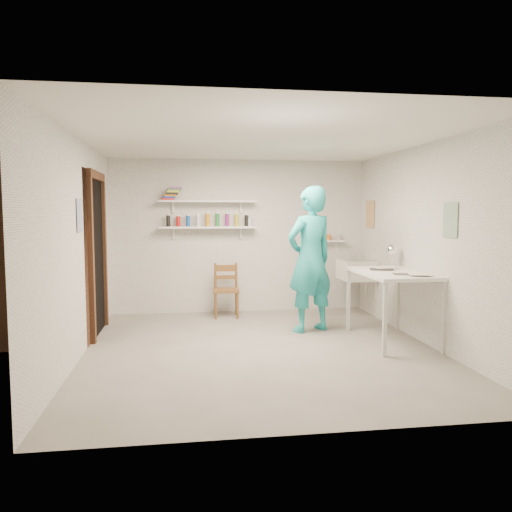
{
  "coord_description": "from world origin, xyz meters",
  "views": [
    {
      "loc": [
        -0.87,
        -5.6,
        1.59
      ],
      "look_at": [
        0.0,
        0.4,
        1.05
      ],
      "focal_mm": 35.0,
      "sensor_mm": 36.0,
      "label": 1
    }
  ],
  "objects": [
    {
      "name": "floor",
      "position": [
        0.0,
        0.0,
        -0.01
      ],
      "size": [
        4.0,
        4.5,
        0.02
      ],
      "primitive_type": "cube",
      "color": "slate",
      "rests_on": "ground"
    },
    {
      "name": "ceiling",
      "position": [
        0.0,
        0.0,
        2.41
      ],
      "size": [
        4.0,
        4.5,
        0.02
      ],
      "primitive_type": "cube",
      "color": "silver",
      "rests_on": "wall_back"
    },
    {
      "name": "wall_back",
      "position": [
        0.0,
        2.26,
        1.2
      ],
      "size": [
        4.0,
        0.02,
        2.4
      ],
      "primitive_type": "cube",
      "color": "silver",
      "rests_on": "ground"
    },
    {
      "name": "wall_front",
      "position": [
        0.0,
        -2.26,
        1.2
      ],
      "size": [
        4.0,
        0.02,
        2.4
      ],
      "primitive_type": "cube",
      "color": "silver",
      "rests_on": "ground"
    },
    {
      "name": "wall_left",
      "position": [
        -2.01,
        0.0,
        1.2
      ],
      "size": [
        0.02,
        4.5,
        2.4
      ],
      "primitive_type": "cube",
      "color": "silver",
      "rests_on": "ground"
    },
    {
      "name": "wall_right",
      "position": [
        2.01,
        0.0,
        1.2
      ],
      "size": [
        0.02,
        4.5,
        2.4
      ],
      "primitive_type": "cube",
      "color": "silver",
      "rests_on": "ground"
    },
    {
      "name": "doorway_recess",
      "position": [
        -1.99,
        1.05,
        1.0
      ],
      "size": [
        0.02,
        0.9,
        2.0
      ],
      "primitive_type": "cube",
      "color": "black",
      "rests_on": "wall_left"
    },
    {
      "name": "corridor_box",
      "position": [
        -2.7,
        1.05,
        1.05
      ],
      "size": [
        1.4,
        1.5,
        2.1
      ],
      "primitive_type": "cube",
      "color": "brown",
      "rests_on": "ground"
    },
    {
      "name": "door_lintel",
      "position": [
        -1.97,
        1.05,
        2.05
      ],
      "size": [
        0.06,
        1.05,
        0.1
      ],
      "primitive_type": "cube",
      "color": "brown",
      "rests_on": "wall_left"
    },
    {
      "name": "door_jamb_near",
      "position": [
        -1.97,
        0.55,
        1.0
      ],
      "size": [
        0.06,
        0.1,
        2.0
      ],
      "primitive_type": "cube",
      "color": "brown",
      "rests_on": "ground"
    },
    {
      "name": "door_jamb_far",
      "position": [
        -1.97,
        1.55,
        1.0
      ],
      "size": [
        0.06,
        0.1,
        2.0
      ],
      "primitive_type": "cube",
      "color": "brown",
      "rests_on": "ground"
    },
    {
      "name": "shelf_lower",
      "position": [
        -0.5,
        2.13,
        1.35
      ],
      "size": [
        1.5,
        0.22,
        0.03
      ],
      "primitive_type": "cube",
      "color": "white",
      "rests_on": "wall_back"
    },
    {
      "name": "shelf_upper",
      "position": [
        -0.5,
        2.13,
        1.75
      ],
      "size": [
        1.5,
        0.22,
        0.03
      ],
      "primitive_type": "cube",
      "color": "white",
      "rests_on": "wall_back"
    },
    {
      "name": "ledge_shelf",
      "position": [
        1.35,
        2.17,
        1.12
      ],
      "size": [
        0.7,
        0.14,
        0.03
      ],
      "primitive_type": "cube",
      "color": "white",
      "rests_on": "wall_back"
    },
    {
      "name": "poster_left",
      "position": [
        -1.99,
        0.05,
        1.55
      ],
      "size": [
        0.01,
        0.28,
        0.36
      ],
      "primitive_type": "cube",
      "color": "#334C7F",
      "rests_on": "wall_left"
    },
    {
      "name": "poster_right_a",
      "position": [
        1.99,
        1.8,
        1.55
      ],
      "size": [
        0.01,
        0.34,
        0.42
      ],
      "primitive_type": "cube",
      "color": "#995933",
      "rests_on": "wall_right"
    },
    {
      "name": "poster_right_b",
      "position": [
        1.99,
        -0.55,
        1.5
      ],
      "size": [
        0.01,
        0.3,
        0.38
      ],
      "primitive_type": "cube",
      "color": "#3F724C",
      "rests_on": "wall_right"
    },
    {
      "name": "belfast_sink",
      "position": [
        1.75,
        1.7,
        0.7
      ],
      "size": [
        0.48,
        0.6,
        0.3
      ],
      "primitive_type": "cube",
      "color": "white",
      "rests_on": "wall_right"
    },
    {
      "name": "man",
      "position": [
        0.78,
        0.79,
        0.96
      ],
      "size": [
        0.83,
        0.7,
        1.92
      ],
      "primitive_type": "imported",
      "rotation": [
        0.0,
        0.0,
        3.54
      ],
      "color": "#23ADAF",
      "rests_on": "ground"
    },
    {
      "name": "wall_clock",
      "position": [
        0.87,
        0.99,
        1.28
      ],
      "size": [
        0.33,
        0.17,
        0.35
      ],
      "primitive_type": "cylinder",
      "rotation": [
        1.57,
        0.0,
        0.4
      ],
      "color": "#CEB88C",
      "rests_on": "man"
    },
    {
      "name": "wooden_chair",
      "position": [
        -0.25,
        1.83,
        0.41
      ],
      "size": [
        0.4,
        0.38,
        0.82
      ],
      "primitive_type": "cube",
      "rotation": [
        0.0,
        0.0,
        -0.05
      ],
      "color": "brown",
      "rests_on": "ground"
    },
    {
      "name": "work_table",
      "position": [
        1.64,
        0.11,
        0.43
      ],
      "size": [
        0.78,
        1.3,
        0.86
      ],
      "primitive_type": "cube",
      "color": "silver",
      "rests_on": "ground"
    },
    {
      "name": "desk_lamp",
      "position": [
        1.85,
        0.63,
        1.08
      ],
      "size": [
        0.16,
        0.16,
        0.16
      ],
      "primitive_type": "sphere",
      "color": "white",
      "rests_on": "work_table"
    },
    {
      "name": "spray_cans",
      "position": [
        -0.5,
        2.13,
        1.45
      ],
      "size": [
        1.31,
        0.06,
        0.17
      ],
      "color": "black",
      "rests_on": "shelf_lower"
    },
    {
      "name": "book_stack",
      "position": [
        -1.04,
        2.13,
        1.86
      ],
      "size": [
        0.3,
        0.14,
        0.2
      ],
      "color": "red",
      "rests_on": "shelf_upper"
    },
    {
      "name": "ledge_pots",
      "position": [
        1.35,
        2.17,
        1.18
      ],
      "size": [
        0.48,
        0.07,
        0.09
      ],
      "color": "silver",
      "rests_on": "ledge_shelf"
    },
    {
      "name": "papers",
      "position": [
        1.64,
        0.11,
        0.88
      ],
      "size": [
        0.3,
        0.22,
        0.02
      ],
      "color": "silver",
      "rests_on": "work_table"
    }
  ]
}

